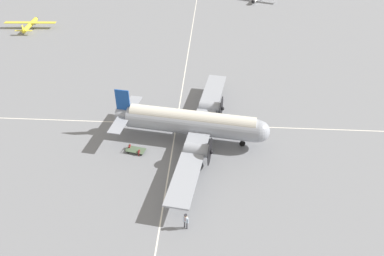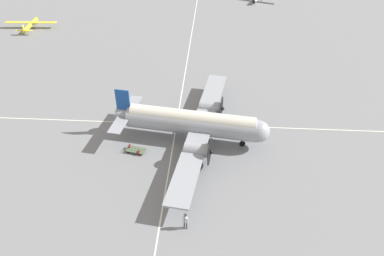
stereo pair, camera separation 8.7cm
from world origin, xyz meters
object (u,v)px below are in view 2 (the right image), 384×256
(airliner_main, at_px, (196,123))
(crew_foreground, at_px, (185,220))
(suitcase_upright_spare, at_px, (139,153))
(baggage_cart, at_px, (136,150))
(light_aircraft_taxiing, at_px, (31,24))
(suitcase_near_door, at_px, (130,147))

(airliner_main, relative_size, crew_foreground, 14.40)
(suitcase_upright_spare, bearing_deg, airliner_main, -63.97)
(baggage_cart, bearing_deg, light_aircraft_taxiing, 139.21)
(airliner_main, relative_size, suitcase_upright_spare, 48.13)
(airliner_main, height_order, light_aircraft_taxiing, airliner_main)
(suitcase_near_door, relative_size, baggage_cart, 0.23)
(crew_foreground, relative_size, baggage_cart, 0.76)
(airliner_main, xyz_separation_m, suitcase_upright_spare, (-3.17, 6.49, -2.35))
(baggage_cart, bearing_deg, crew_foreground, -45.94)
(crew_foreground, xyz_separation_m, suitcase_upright_spare, (10.47, 6.29, -0.90))
(crew_foreground, height_order, baggage_cart, crew_foreground)
(airliner_main, xyz_separation_m, suitcase_near_door, (-2.22, 7.79, -2.34))
(baggage_cart, bearing_deg, suitcase_upright_spare, -31.03)
(suitcase_near_door, height_order, baggage_cart, same)
(baggage_cart, height_order, light_aircraft_taxiing, light_aircraft_taxiing)
(suitcase_upright_spare, bearing_deg, suitcase_near_door, 53.97)
(crew_foreground, xyz_separation_m, suitcase_near_door, (11.42, 7.59, -0.89))
(crew_foreground, bearing_deg, airliner_main, -60.41)
(airliner_main, distance_m, light_aircraft_taxiing, 50.46)
(suitcase_near_door, xyz_separation_m, suitcase_upright_spare, (-0.95, -1.30, -0.01))
(suitcase_near_door, distance_m, light_aircraft_taxiing, 47.02)
(suitcase_near_door, distance_m, suitcase_upright_spare, 1.61)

